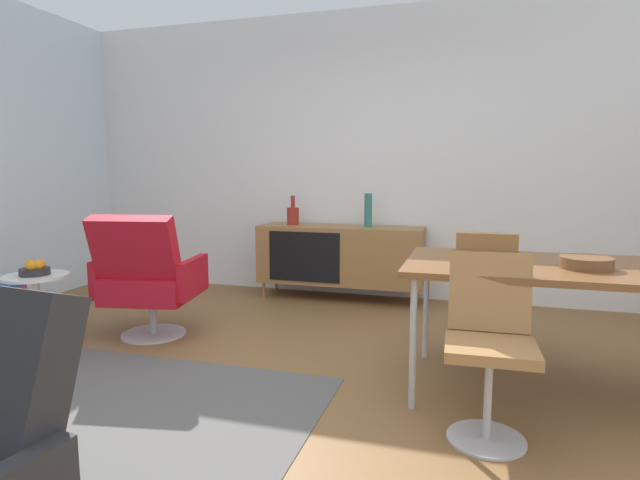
% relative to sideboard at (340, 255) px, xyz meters
% --- Properties ---
extents(ground_plane, '(8.32, 8.32, 0.00)m').
position_rel_sideboard_xyz_m(ground_plane, '(0.29, -2.30, -0.44)').
color(ground_plane, brown).
extents(wall_back, '(6.80, 0.12, 2.80)m').
position_rel_sideboard_xyz_m(wall_back, '(0.29, 0.30, 0.96)').
color(wall_back, white).
rests_on(wall_back, ground_plane).
extents(sideboard, '(1.60, 0.45, 0.72)m').
position_rel_sideboard_xyz_m(sideboard, '(0.00, 0.00, 0.00)').
color(sideboard, olive).
rests_on(sideboard, ground_plane).
extents(vase_cobalt, '(0.07, 0.07, 0.32)m').
position_rel_sideboard_xyz_m(vase_cobalt, '(0.27, 0.00, 0.44)').
color(vase_cobalt, '#337266').
rests_on(vase_cobalt, sideboard).
extents(vase_sculptural_dark, '(0.12, 0.12, 0.29)m').
position_rel_sideboard_xyz_m(vase_sculptural_dark, '(-0.49, 0.00, 0.38)').
color(vase_sculptural_dark, maroon).
rests_on(vase_sculptural_dark, sideboard).
extents(dining_table, '(1.60, 0.90, 0.74)m').
position_rel_sideboard_xyz_m(dining_table, '(1.67, -1.78, 0.26)').
color(dining_table, brown).
rests_on(dining_table, ground_plane).
extents(wooden_bowl_on_table, '(0.26, 0.26, 0.06)m').
position_rel_sideboard_xyz_m(wooden_bowl_on_table, '(1.80, -1.86, 0.33)').
color(wooden_bowl_on_table, brown).
rests_on(wooden_bowl_on_table, dining_table).
extents(dining_chair_front_left, '(0.41, 0.44, 0.86)m').
position_rel_sideboard_xyz_m(dining_chair_front_left, '(1.32, -2.34, 0.03)').
color(dining_chair_front_left, '#9E7042').
rests_on(dining_chair_front_left, ground_plane).
extents(dining_chair_back_left, '(0.40, 0.43, 0.86)m').
position_rel_sideboard_xyz_m(dining_chair_back_left, '(1.32, -1.22, 0.03)').
color(dining_chair_back_left, '#9E7042').
rests_on(dining_chair_back_left, ground_plane).
extents(lounge_chair_red, '(0.80, 0.75, 0.95)m').
position_rel_sideboard_xyz_m(lounge_chair_red, '(-1.08, -1.57, 0.03)').
color(lounge_chair_red, red).
rests_on(lounge_chair_red, ground_plane).
extents(side_table_round, '(0.44, 0.44, 0.52)m').
position_rel_sideboard_xyz_m(side_table_round, '(-1.72, -1.96, -0.12)').
color(side_table_round, white).
rests_on(side_table_round, ground_plane).
extents(fruit_bowl, '(0.20, 0.20, 0.11)m').
position_rel_sideboard_xyz_m(fruit_bowl, '(-1.71, -1.96, 0.12)').
color(fruit_bowl, '#262628').
rests_on(fruit_bowl, side_table_round).
extents(area_rug, '(2.20, 1.70, 0.01)m').
position_rel_sideboard_xyz_m(area_rug, '(-0.58, -2.75, -0.44)').
color(area_rug, '#595654').
rests_on(area_rug, ground_plane).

